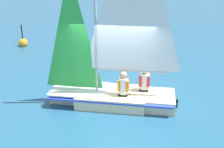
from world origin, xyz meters
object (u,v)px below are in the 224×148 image
Objects in this scene: sailboat_main at (113,73)px; sailor_helm at (123,88)px; sailor_crew at (144,83)px; buoy_marker at (23,43)px.

sailboat_main is 0.54m from sailor_helm.
sailboat_main is at bearing 15.83° from sailor_crew.
sailor_helm is 8.44m from buoy_marker.
buoy_marker is (6.41, 4.91, -0.83)m from sailboat_main.
sailboat_main is 5.32× the size of sailor_crew.
buoy_marker is (6.27, 5.88, -0.45)m from sailor_crew.
sailor_crew reaches higher than sailor_helm.
sailboat_main is 8.11m from buoy_marker.
sailboat_main is 1.05m from sailor_crew.
sailor_helm is at bearing 35.80° from sailor_crew.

